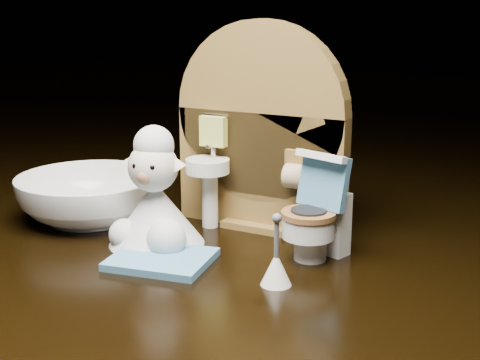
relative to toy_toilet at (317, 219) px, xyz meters
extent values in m
cube|color=black|center=(-0.06, -0.03, -0.08)|extent=(2.50, 2.50, 0.10)
cube|color=brown|center=(-0.06, 0.04, 0.02)|extent=(0.13, 0.02, 0.09)
cylinder|color=brown|center=(-0.06, 0.04, 0.06)|extent=(0.13, 0.02, 0.13)
cube|color=brown|center=(-0.06, 0.04, -0.02)|extent=(0.05, 0.04, 0.01)
cylinder|color=white|center=(-0.09, 0.02, 0.00)|extent=(0.01, 0.01, 0.04)
cylinder|color=white|center=(-0.09, 0.02, 0.02)|extent=(0.03, 0.03, 0.01)
cylinder|color=silver|center=(-0.09, 0.03, 0.03)|extent=(0.00, 0.00, 0.01)
cube|color=#CBD358|center=(-0.09, 0.03, 0.05)|extent=(0.02, 0.01, 0.02)
cube|color=brown|center=(-0.02, 0.03, 0.03)|extent=(0.02, 0.01, 0.02)
cylinder|color=tan|center=(-0.02, 0.02, 0.02)|extent=(0.02, 0.02, 0.02)
cylinder|color=white|center=(0.00, -0.01, -0.02)|extent=(0.02, 0.02, 0.02)
cylinder|color=white|center=(0.00, -0.01, 0.00)|extent=(0.03, 0.03, 0.01)
cylinder|color=brown|center=(0.00, -0.01, 0.01)|extent=(0.04, 0.04, 0.00)
cube|color=white|center=(0.00, 0.01, 0.00)|extent=(0.03, 0.02, 0.04)
cube|color=teal|center=(0.00, 0.01, 0.02)|extent=(0.04, 0.02, 0.04)
cube|color=white|center=(0.00, 0.00, 0.04)|extent=(0.04, 0.02, 0.01)
cylinder|color=#ADB33C|center=(0.01, 0.01, 0.02)|extent=(0.01, 0.01, 0.01)
cube|color=teal|center=(-0.08, -0.06, -0.02)|extent=(0.07, 0.06, 0.00)
cone|color=white|center=(0.00, -0.05, -0.02)|extent=(0.02, 0.02, 0.02)
cylinder|color=#59595B|center=(0.00, -0.05, 0.00)|extent=(0.00, 0.00, 0.02)
sphere|color=#59595B|center=(0.00, -0.05, 0.02)|extent=(0.01, 0.01, 0.01)
cone|color=silver|center=(-0.11, -0.03, 0.00)|extent=(0.07, 0.07, 0.04)
sphere|color=silver|center=(-0.09, -0.04, -0.01)|extent=(0.03, 0.03, 0.03)
sphere|color=silver|center=(-0.12, -0.04, -0.02)|extent=(0.02, 0.02, 0.02)
sphere|color=beige|center=(-0.11, -0.03, 0.03)|extent=(0.03, 0.03, 0.03)
sphere|color=tan|center=(-0.10, -0.04, 0.03)|extent=(0.01, 0.01, 0.01)
sphere|color=silver|center=(-0.11, -0.03, 0.04)|extent=(0.03, 0.03, 0.03)
cone|color=beige|center=(-0.12, -0.03, 0.03)|extent=(0.02, 0.01, 0.02)
cone|color=beige|center=(-0.09, -0.03, 0.03)|extent=(0.02, 0.01, 0.02)
sphere|color=black|center=(-0.11, -0.04, 0.03)|extent=(0.00, 0.00, 0.00)
sphere|color=black|center=(-0.10, -0.04, 0.03)|extent=(0.00, 0.00, 0.00)
imported|color=white|center=(-0.18, -0.01, -0.01)|extent=(0.12, 0.12, 0.03)
camera|label=1|loc=(0.15, -0.39, 0.13)|focal=50.00mm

